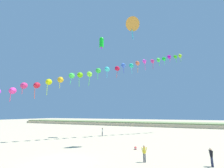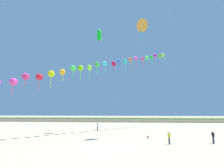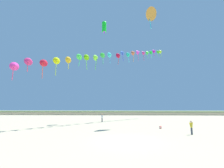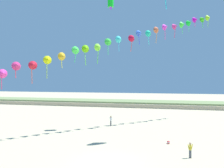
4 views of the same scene
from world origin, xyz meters
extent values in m
plane|color=#C1B28E|center=(0.00, 0.00, 0.00)|extent=(240.00, 240.00, 0.00)
cube|color=tan|center=(0.00, 48.65, 0.51)|extent=(120.00, 11.74, 1.02)
cube|color=#7A8E56|center=(0.00, 48.65, 1.16)|extent=(120.00, 9.98, 0.58)
cylinder|color=#474C56|center=(7.36, 3.26, 0.38)|extent=(0.11, 0.11, 0.76)
cylinder|color=#474C56|center=(7.24, 3.21, 0.38)|extent=(0.11, 0.11, 0.76)
cylinder|color=yellow|center=(7.30, 3.24, 1.03)|extent=(0.20, 0.20, 0.54)
cylinder|color=yellow|center=(7.45, 3.31, 1.07)|extent=(0.20, 0.14, 0.51)
cylinder|color=yellow|center=(7.14, 3.16, 1.07)|extent=(0.20, 0.14, 0.51)
sphere|color=tan|center=(7.30, 3.24, 1.41)|extent=(0.21, 0.21, 0.21)
cylinder|color=#474C56|center=(-4.05, 16.86, 0.41)|extent=(0.12, 0.12, 0.82)
cylinder|color=#474C56|center=(-3.94, 16.77, 0.41)|extent=(0.12, 0.12, 0.82)
cylinder|color=white|center=(-3.99, 16.82, 1.11)|extent=(0.22, 0.22, 0.58)
cylinder|color=white|center=(-4.14, 16.93, 1.15)|extent=(0.20, 0.18, 0.55)
cylinder|color=white|center=(-3.85, 16.71, 1.15)|extent=(0.20, 0.18, 0.55)
sphere|color=#9E7051|center=(-3.99, 16.82, 1.51)|extent=(0.22, 0.22, 0.22)
cylinder|color=#282D4C|center=(12.82, 4.35, 0.39)|extent=(0.11, 0.11, 0.77)
cylinder|color=#282D4C|center=(12.88, 4.22, 0.39)|extent=(0.11, 0.11, 0.77)
cylinder|color=black|center=(12.85, 4.29, 1.05)|extent=(0.20, 0.20, 0.55)
cylinder|color=black|center=(12.78, 4.45, 1.09)|extent=(0.14, 0.20, 0.52)
cylinder|color=black|center=(12.92, 4.13, 1.09)|extent=(0.14, 0.20, 0.52)
sphere|color=beige|center=(12.85, 4.29, 1.43)|extent=(0.21, 0.21, 0.21)
cone|color=#F2389B|center=(-13.75, 3.75, 8.18)|extent=(1.29, 1.32, 1.13)
cylinder|color=#E5396C|center=(-13.85, 3.64, 7.12)|extent=(0.19, 0.22, 1.68)
cone|color=#D62E70|center=(-12.62, 4.81, 9.16)|extent=(1.36, 1.39, 1.19)
cylinder|color=#E53953|center=(-12.72, 4.70, 8.28)|extent=(0.09, 0.13, 1.32)
cone|color=red|center=(-11.20, 6.03, 9.33)|extent=(1.40, 1.36, 1.20)
cylinder|color=#E54F39|center=(-11.30, 5.92, 8.02)|extent=(0.16, 0.30, 2.18)
cone|color=#CFDF0B|center=(-9.88, 7.36, 10.02)|extent=(1.29, 1.27, 1.11)
cylinder|color=#AEE539|center=(-9.99, 7.25, 8.70)|extent=(0.18, 0.24, 2.20)
cone|color=gold|center=(-8.53, 8.83, 10.58)|extent=(1.27, 1.33, 1.13)
cylinder|color=yellow|center=(-8.64, 8.72, 9.66)|extent=(0.19, 0.09, 1.40)
cone|color=#42E74C|center=(-7.14, 10.14, 11.57)|extent=(1.34, 1.35, 1.16)
cylinder|color=#39E56D|center=(-7.24, 10.04, 10.57)|extent=(0.20, 0.25, 1.57)
cone|color=#64C00B|center=(-6.16, 11.35, 11.86)|extent=(1.32, 1.27, 1.12)
cylinder|color=#65E539|center=(-6.27, 11.24, 10.54)|extent=(0.33, 0.24, 2.18)
cone|color=#7FF031|center=(-4.68, 12.57, 12.17)|extent=(1.25, 1.32, 1.12)
cylinder|color=#56E539|center=(-4.78, 12.47, 10.85)|extent=(0.31, 0.16, 2.18)
cone|color=green|center=(-3.53, 13.88, 13.17)|extent=(1.36, 1.30, 1.16)
cylinder|color=#39E56B|center=(-3.64, 13.78, 12.05)|extent=(0.15, 0.18, 1.79)
cone|color=#33C7C6|center=(-2.24, 15.45, 13.72)|extent=(1.27, 1.27, 1.10)
cylinder|color=#39BDE5|center=(-2.34, 15.34, 12.62)|extent=(0.20, 0.28, 1.75)
cone|color=red|center=(-0.48, 16.74, 14.06)|extent=(1.35, 1.29, 1.15)
cylinder|color=#E54239|center=(-0.59, 16.63, 12.86)|extent=(0.30, 0.14, 1.96)
cone|color=blue|center=(0.51, 18.14, 15.04)|extent=(1.33, 1.33, 1.15)
cylinder|color=blue|center=(0.40, 18.04, 13.95)|extent=(0.23, 0.18, 1.73)
cone|color=#1DC091|center=(1.89, 19.58, 15.25)|extent=(1.33, 1.28, 1.13)
cylinder|color=#39E5DD|center=(1.78, 19.48, 14.10)|extent=(0.26, 0.21, 1.86)
cone|color=#CE5F3D|center=(3.13, 20.50, 15.96)|extent=(1.32, 1.29, 1.13)
cylinder|color=orange|center=(3.03, 20.39, 14.70)|extent=(0.31, 0.29, 2.08)
cone|color=#EB3BCF|center=(4.48, 22.06, 16.69)|extent=(1.29, 1.35, 1.15)
cylinder|color=#E539A0|center=(4.37, 21.96, 15.46)|extent=(0.10, 0.24, 2.02)
cone|color=#D43486|center=(6.13, 23.37, 16.99)|extent=(1.36, 1.40, 1.20)
cylinder|color=#E53967|center=(6.02, 23.27, 15.85)|extent=(0.19, 0.28, 1.84)
cone|color=#35E636|center=(7.42, 24.82, 17.55)|extent=(1.26, 1.32, 1.13)
cylinder|color=#39E563|center=(7.32, 24.72, 16.62)|extent=(0.19, 0.09, 1.42)
cone|color=#11CC2C|center=(8.64, 25.69, 18.02)|extent=(1.40, 1.37, 1.20)
cylinder|color=#39E57B|center=(8.54, 25.58, 17.08)|extent=(0.14, 0.25, 1.45)
cone|color=#C60CB3|center=(9.86, 27.35, 18.95)|extent=(1.36, 1.37, 1.18)
cylinder|color=#E539AA|center=(9.75, 27.24, 18.11)|extent=(0.12, 0.09, 1.24)
cone|color=#35C719|center=(11.34, 28.52, 19.20)|extent=(1.43, 1.40, 1.22)
cylinder|color=#39E547|center=(11.23, 28.42, 18.22)|extent=(0.22, 0.18, 1.53)
cone|color=#94DC20|center=(12.53, 30.07, 19.81)|extent=(1.31, 1.26, 1.12)
cylinder|color=#7AE539|center=(12.42, 29.96, 18.75)|extent=(0.13, 0.25, 1.67)
cylinder|color=#11CD22|center=(-3.56, 15.03, 19.58)|extent=(0.99, 1.03, 1.99)
sphere|color=#11CD22|center=(-3.56, 15.03, 20.46)|extent=(0.95, 0.95, 0.95)
cone|color=#952DE5|center=(-3.56, 15.03, 18.49)|extent=(0.89, 0.89, 0.72)
sphere|color=black|center=(-3.56, 15.03, 20.73)|extent=(0.20, 0.20, 0.20)
cone|color=#CA862F|center=(4.79, 9.66, 18.77)|extent=(2.84, 2.64, 2.40)
cone|color=#2DC9E5|center=(4.79, 9.66, 18.79)|extent=(1.58, 1.49, 1.34)
cylinder|color=#2DC9E5|center=(4.79, 9.66, 17.25)|extent=(0.34, 0.21, 2.36)
sphere|color=red|center=(5.22, 7.97, 0.18)|extent=(0.36, 0.36, 0.36)
cylinder|color=white|center=(5.22, 7.97, 0.18)|extent=(0.36, 0.36, 0.09)
camera|label=1|loc=(10.44, -11.80, 4.40)|focal=24.00mm
camera|label=2|loc=(2.56, -19.25, 4.03)|focal=28.00mm
camera|label=3|loc=(-0.78, -14.07, 2.98)|focal=24.00mm
camera|label=4|loc=(5.66, -20.12, 7.30)|focal=38.00mm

